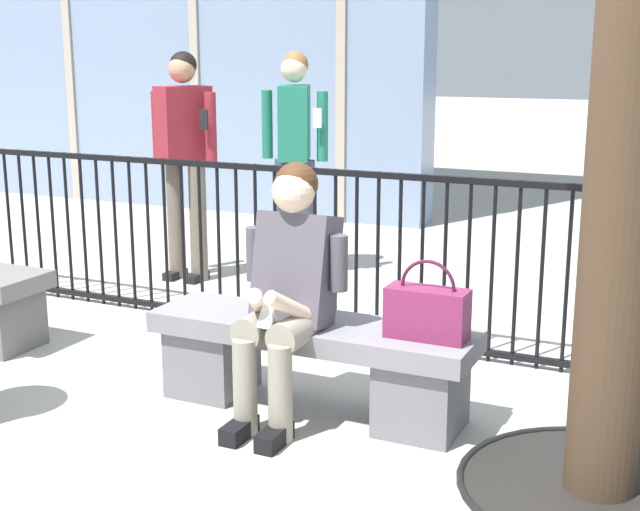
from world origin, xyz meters
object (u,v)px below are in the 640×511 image
bystander_at_railing (185,149)px  bystander_further_back (295,146)px  seated_person_with_phone (287,285)px  stone_bench (311,356)px  handbag_on_bench (427,312)px

bystander_at_railing → bystander_further_back: bearing=36.0°
seated_person_with_phone → bystander_further_back: 2.80m
seated_person_with_phone → bystander_further_back: bystander_further_back is taller
bystander_at_railing → stone_bench: bearing=-43.9°
stone_bench → seated_person_with_phone: 0.40m
seated_person_with_phone → bystander_further_back: (-1.22, 2.50, 0.35)m
stone_bench → bystander_further_back: size_ratio=0.94×
seated_person_with_phone → bystander_at_railing: (-1.89, 2.01, 0.35)m
seated_person_with_phone → stone_bench: bearing=65.3°
seated_person_with_phone → bystander_at_railing: size_ratio=0.71×
stone_bench → bystander_at_railing: 2.80m
bystander_at_railing → bystander_further_back: size_ratio=1.00×
handbag_on_bench → bystander_further_back: bystander_further_back is taller
handbag_on_bench → bystander_further_back: (-1.86, 2.38, 0.43)m
bystander_further_back → seated_person_with_phone: bearing=-63.9°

